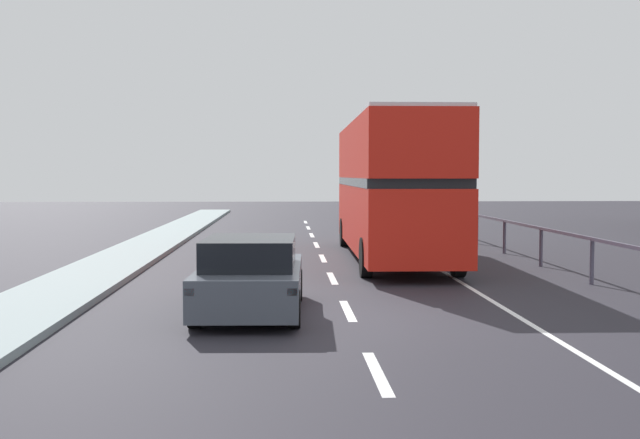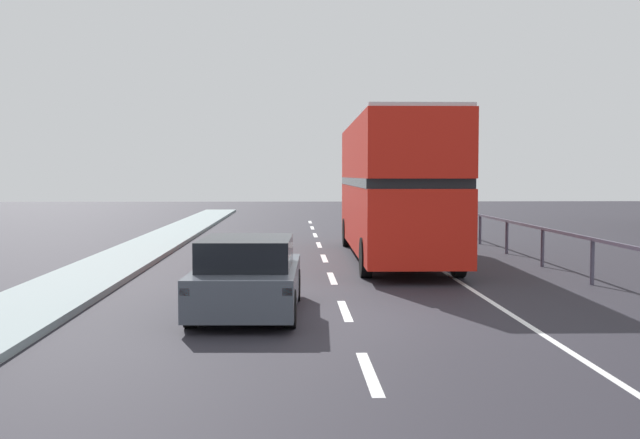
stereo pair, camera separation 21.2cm
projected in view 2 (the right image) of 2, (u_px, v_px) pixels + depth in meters
ground_plane at (347, 319)px, 13.66m from camera, size 74.85×120.00×0.10m
near_sidewalk_kerb at (11, 315)px, 13.43m from camera, size 2.08×80.00×0.14m
lane_paint_markings at (389, 263)px, 22.06m from camera, size 3.16×46.00×0.01m
bridge_side_railing at (524, 230)px, 22.80m from camera, size 0.10×42.00×1.11m
double_decker_bus_red at (393, 185)px, 22.86m from camera, size 2.74×11.35×4.21m
hatchback_car_near at (248, 277)px, 13.95m from camera, size 1.98×4.21×1.42m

